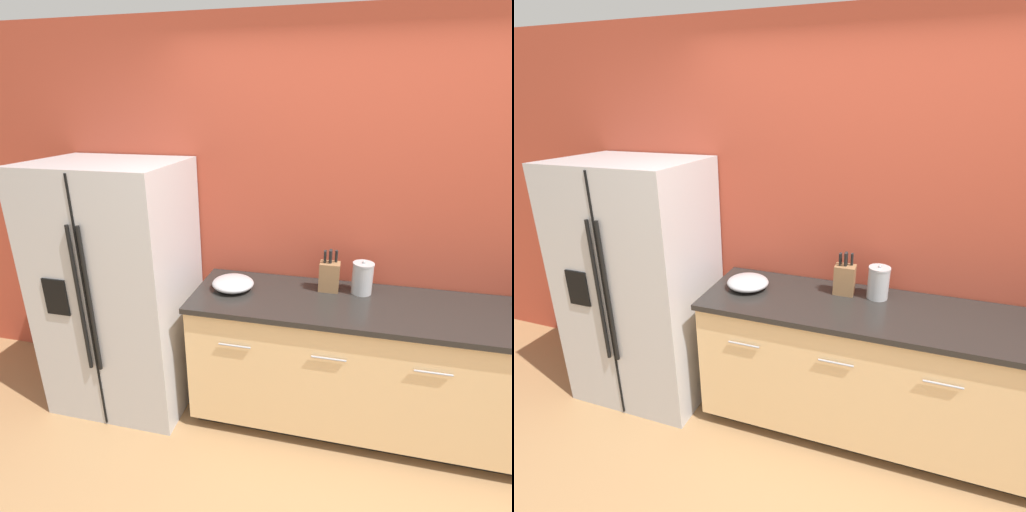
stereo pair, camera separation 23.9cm
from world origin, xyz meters
TOP-DOWN VIEW (x-y plane):
  - wall_back at (0.00, 1.39)m, footprint 10.00×0.05m
  - counter_unit at (0.16, 1.05)m, footprint 2.36×0.64m
  - refrigerator at (-1.58, 0.99)m, footprint 0.93×0.76m
  - knife_block at (-0.17, 1.18)m, footprint 0.13×0.10m
  - steel_canister at (0.04, 1.19)m, footprint 0.13×0.13m
  - mixing_bowl at (-0.78, 1.05)m, footprint 0.28×0.28m

SIDE VIEW (x-z plane):
  - counter_unit at x=0.16m, z-range 0.01..0.93m
  - refrigerator at x=-1.58m, z-range 0.00..1.74m
  - mixing_bowl at x=-0.78m, z-range 0.93..1.01m
  - knife_block at x=-0.17m, z-range 0.89..1.17m
  - steel_canister at x=0.04m, z-range 0.92..1.14m
  - wall_back at x=0.00m, z-range 0.00..2.60m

